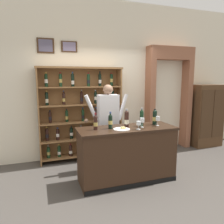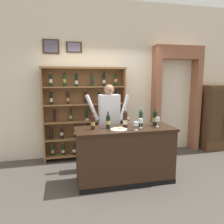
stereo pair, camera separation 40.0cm
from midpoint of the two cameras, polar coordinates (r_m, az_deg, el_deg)
The scene contains 16 objects.
ground_plane at distance 4.04m, azimuth -0.71°, elevation -17.88°, with size 14.00×14.00×0.02m, color #47423D.
back_wall at distance 5.09m, azimuth -6.28°, elevation 8.42°, with size 12.00×0.19×3.54m.
wine_shelf at distance 4.82m, azimuth -10.57°, elevation -0.21°, with size 1.83×0.32×2.04m.
archway_doorway at distance 5.67m, azimuth 12.33°, elevation 5.17°, with size 1.21×0.45×2.57m.
side_cabinet at distance 6.20m, azimuth 21.94°, elevation -0.89°, with size 0.80×0.47×1.64m.
tasting_counter at distance 3.88m, azimuth 0.91°, elevation -11.14°, with size 1.71×0.64×0.97m.
shopkeeper at distance 4.25m, azimuth -3.76°, elevation -1.56°, with size 0.90×0.22×1.69m.
tasting_bottle_super_tuscan at distance 3.59m, azimuth -7.57°, elevation -2.73°, with size 0.07×0.07×0.28m.
tasting_bottle_riserva at distance 3.65m, azimuth -3.57°, elevation -2.42°, with size 0.07×0.07×0.29m.
tasting_bottle_prosecco at distance 3.77m, azimuth 0.84°, elevation -1.80°, with size 0.08×0.08×0.32m.
tasting_bottle_grappa at distance 3.85m, azimuth 4.88°, elevation -1.57°, with size 0.07×0.07×0.33m.
tasting_bottle_chianti at distance 4.00m, azimuth 8.43°, elevation -1.33°, with size 0.08×0.08×0.29m.
wine_glass_left at distance 3.92m, azimuth 9.14°, elevation -1.85°, with size 0.07×0.07×0.17m.
wine_glass_spare at distance 3.59m, azimuth 3.87°, elevation -3.13°, with size 0.08×0.08×0.14m.
wine_glass_right at distance 3.75m, azimuth 4.96°, elevation -2.26°, with size 0.08×0.08×0.17m.
cheese_plate at distance 3.60m, azimuth -0.59°, elevation -4.55°, with size 0.28×0.28×0.04m.
Camera 1 is at (-1.32, -3.36, 1.82)m, focal length 34.66 mm.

